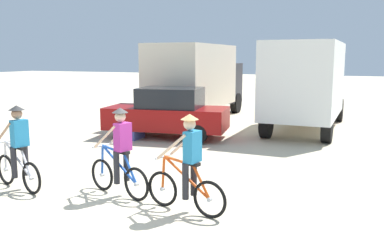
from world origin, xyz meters
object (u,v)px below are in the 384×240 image
Objects in this scene: supply_crate at (131,132)px; box_truck_cream_rv at (197,78)px; cyclist_orange_shirt at (18,151)px; cyclist_near_camera at (188,167)px; cyclist_cowboy_hat at (120,156)px; sedan_parked at (168,113)px; box_truck_white_box at (307,82)px.

box_truck_cream_rv is at bearing 85.35° from supply_crate.
cyclist_near_camera is (3.82, 0.18, 0.00)m from cyclist_orange_shirt.
cyclist_orange_shirt reaches higher than supply_crate.
box_truck_cream_rv is 3.71× the size of cyclist_cowboy_hat.
box_truck_white_box is at bearing 39.96° from sedan_parked.
cyclist_near_camera is 7.25m from supply_crate.
cyclist_orange_shirt is (-4.63, -9.96, -1.03)m from box_truck_white_box.
cyclist_cowboy_hat is (-2.43, -9.48, -1.03)m from box_truck_white_box.
sedan_parked is (0.72, -4.54, -0.99)m from box_truck_cream_rv.
box_truck_white_box is 9.87m from cyclist_near_camera.
cyclist_near_camera reaches higher than supply_crate.
cyclist_orange_shirt is at bearing -88.27° from box_truck_cream_rv.
box_truck_white_box is 3.73× the size of cyclist_orange_shirt.
box_truck_white_box is 3.73× the size of cyclist_cowboy_hat.
box_truck_white_box is at bearing 37.85° from supply_crate.
box_truck_cream_rv is 10.81m from cyclist_cowboy_hat.
supply_crate is at bearing -151.22° from sedan_parked.
cyclist_cowboy_hat is at bearing -76.40° from box_truck_cream_rv.
sedan_parked is at bearing -140.04° from box_truck_white_box.
cyclist_near_camera is at bearing -94.75° from box_truck_white_box.
box_truck_cream_rv and box_truck_white_box have the same top height.
cyclist_cowboy_hat is 1.00× the size of cyclist_near_camera.
box_truck_cream_rv reaches higher than cyclist_near_camera.
box_truck_white_box reaches higher than cyclist_cowboy_hat.
sedan_parked is 7.11m from cyclist_near_camera.
cyclist_orange_shirt is 1.00× the size of cyclist_near_camera.
supply_crate is (-1.14, -0.62, -0.65)m from sedan_parked.
box_truck_white_box is at bearing 85.25° from cyclist_near_camera.
supply_crate is at bearing 119.14° from cyclist_cowboy_hat.
box_truck_cream_rv is 4.71m from sedan_parked.
cyclist_orange_shirt is at bearing -82.60° from supply_crate.
box_truck_white_box reaches higher than cyclist_orange_shirt.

